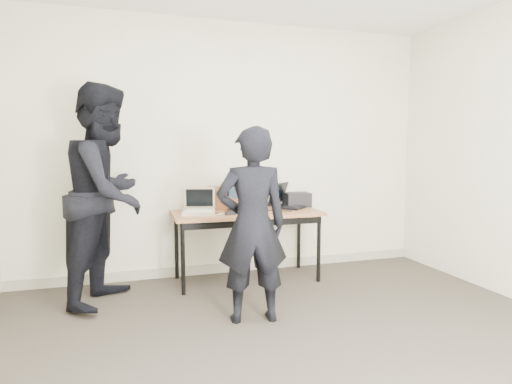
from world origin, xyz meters
name	(u,v)px	position (x,y,z in m)	size (l,w,h in m)	color
room	(321,152)	(0.00, 0.00, 1.35)	(4.60, 4.60, 2.80)	#3B342D
desk	(247,217)	(0.09, 1.89, 0.66)	(1.50, 0.66, 0.72)	brown
laptop_beige	(199,209)	(-0.40, 1.90, 0.77)	(0.37, 0.37, 0.25)	#BFB598
laptop_center	(245,205)	(0.07, 1.92, 0.78)	(0.40, 0.39, 0.27)	black
laptop_right	(287,202)	(0.59, 2.05, 0.78)	(0.50, 0.50, 0.27)	black
leather_satchel	(225,197)	(-0.09, 2.12, 0.85)	(0.37, 0.21, 0.25)	brown
tissue	(227,182)	(-0.06, 2.12, 1.00)	(0.13, 0.10, 0.08)	white
equipment_box	(297,200)	(0.72, 2.08, 0.80)	(0.27, 0.23, 0.16)	black
power_brick	(230,213)	(-0.13, 1.72, 0.74)	(0.09, 0.06, 0.03)	black
cables	(239,212)	(0.00, 1.85, 0.72)	(0.97, 0.38, 0.01)	black
person_typist	(252,225)	(-0.15, 0.89, 0.77)	(0.56, 0.37, 1.54)	black
person_observer	(107,194)	(-1.24, 1.70, 0.96)	(0.93, 0.73, 1.92)	black
baseboard	(231,267)	(0.00, 2.23, 0.05)	(4.50, 0.03, 0.10)	#A8A18B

